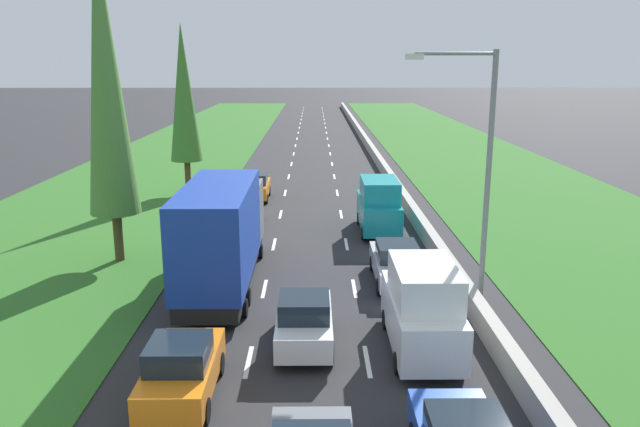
% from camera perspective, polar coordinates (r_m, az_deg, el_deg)
% --- Properties ---
extents(ground_plane, '(300.00, 300.00, 0.00)m').
position_cam_1_polar(ground_plane, '(62.17, -0.74, 5.92)').
color(ground_plane, '#28282B').
rests_on(ground_plane, ground).
extents(grass_verge_left, '(14.00, 140.00, 0.04)m').
position_cam_1_polar(grass_verge_left, '(63.48, -12.30, 5.79)').
color(grass_verge_left, '#2D6623').
rests_on(grass_verge_left, ground).
extents(grass_verge_right, '(14.00, 140.00, 0.04)m').
position_cam_1_polar(grass_verge_right, '(63.76, 12.33, 5.82)').
color(grass_verge_right, '#2D6623').
rests_on(grass_verge_right, ground).
extents(median_barrier, '(0.44, 120.00, 0.85)m').
position_cam_1_polar(median_barrier, '(62.36, 4.53, 6.30)').
color(median_barrier, '#9E9B93').
rests_on(median_barrier, ground).
extents(lane_markings, '(3.64, 116.00, 0.01)m').
position_cam_1_polar(lane_markings, '(62.17, -0.74, 5.93)').
color(lane_markings, white).
rests_on(lane_markings, ground).
extents(white_hatchback_centre_lane, '(1.74, 3.90, 1.72)m').
position_cam_1_polar(white_hatchback_centre_lane, '(19.24, -1.45, -9.90)').
color(white_hatchback_centre_lane, white).
rests_on(white_hatchback_centre_lane, ground).
extents(orange_hatchback_left_lane, '(1.74, 3.90, 1.72)m').
position_cam_1_polar(orange_hatchback_left_lane, '(16.87, -12.65, -13.85)').
color(orange_hatchback_left_lane, orange).
rests_on(orange_hatchback_left_lane, ground).
extents(blue_box_truck_left_lane, '(2.46, 9.40, 4.18)m').
position_cam_1_polar(blue_box_truck_left_lane, '(24.11, -9.01, -1.72)').
color(blue_box_truck_left_lane, black).
rests_on(blue_box_truck_left_lane, ground).
extents(white_van_right_lane, '(1.96, 4.90, 2.82)m').
position_cam_1_polar(white_van_right_lane, '(18.99, 9.41, -8.58)').
color(white_van_right_lane, white).
rests_on(white_van_right_lane, ground).
extents(silver_hatchback_left_lane, '(1.74, 3.90, 1.72)m').
position_cam_1_polar(silver_hatchback_left_lane, '(33.21, -6.96, 0.27)').
color(silver_hatchback_left_lane, silver).
rests_on(silver_hatchback_left_lane, ground).
extents(silver_sedan_right_lane, '(1.82, 4.50, 1.64)m').
position_cam_1_polar(silver_sedan_right_lane, '(24.76, 7.08, -4.55)').
color(silver_sedan_right_lane, silver).
rests_on(silver_sedan_right_lane, ground).
extents(teal_van_right_lane, '(1.96, 4.90, 2.82)m').
position_cam_1_polar(teal_van_right_lane, '(31.76, 5.46, 0.72)').
color(teal_van_right_lane, teal).
rests_on(teal_van_right_lane, ground).
extents(orange_hatchback_left_lane_fifth, '(1.74, 3.90, 1.72)m').
position_cam_1_polar(orange_hatchback_left_lane_fifth, '(39.49, -6.01, 2.47)').
color(orange_hatchback_left_lane_fifth, orange).
rests_on(orange_hatchback_left_lane_fifth, ground).
extents(poplar_tree_second, '(2.15, 2.15, 14.08)m').
position_cam_1_polar(poplar_tree_second, '(27.55, -19.24, 12.08)').
color(poplar_tree_second, '#4C3823').
rests_on(poplar_tree_second, ground).
extents(poplar_tree_third, '(2.08, 2.08, 11.04)m').
position_cam_1_polar(poplar_tree_third, '(41.62, -12.49, 10.77)').
color(poplar_tree_third, '#4C3823').
rests_on(poplar_tree_third, ground).
extents(street_light_mast, '(3.20, 0.28, 9.00)m').
position_cam_1_polar(street_light_mast, '(22.74, 14.53, 4.94)').
color(street_light_mast, gray).
rests_on(street_light_mast, ground).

